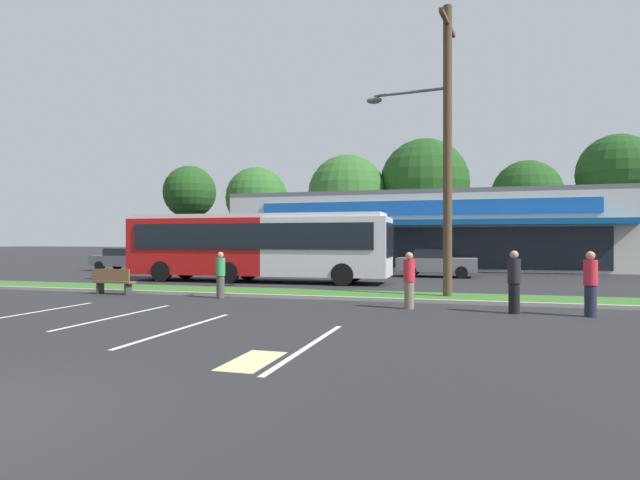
# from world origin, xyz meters

# --- Properties ---
(grass_median) EXTENTS (56.00, 2.20, 0.12)m
(grass_median) POSITION_xyz_m (0.00, 14.00, 0.06)
(grass_median) COLOR #386B28
(grass_median) RESTS_ON ground_plane
(curb_lip) EXTENTS (56.00, 0.24, 0.12)m
(curb_lip) POSITION_xyz_m (0.00, 12.78, 0.06)
(curb_lip) COLOR #99968C
(curb_lip) RESTS_ON ground_plane
(parking_stripe_0) EXTENTS (0.12, 4.80, 0.01)m
(parking_stripe_0) POSITION_xyz_m (-6.00, 7.35, 0.00)
(parking_stripe_0) COLOR silver
(parking_stripe_0) RESTS_ON ground_plane
(parking_stripe_1) EXTENTS (0.12, 4.80, 0.01)m
(parking_stripe_1) POSITION_xyz_m (-3.23, 7.43, 0.00)
(parking_stripe_1) COLOR silver
(parking_stripe_1) RESTS_ON ground_plane
(parking_stripe_2) EXTENTS (0.12, 4.80, 0.01)m
(parking_stripe_2) POSITION_xyz_m (-0.61, 6.14, 0.00)
(parking_stripe_2) COLOR silver
(parking_stripe_2) RESTS_ON ground_plane
(parking_stripe_3) EXTENTS (0.12, 4.80, 0.01)m
(parking_stripe_3) POSITION_xyz_m (2.78, 5.15, 0.00)
(parking_stripe_3) COLOR silver
(parking_stripe_3) RESTS_ON ground_plane
(lot_arrow) EXTENTS (0.70, 1.60, 0.01)m
(lot_arrow) POSITION_xyz_m (2.24, 3.69, 0.00)
(lot_arrow) COLOR beige
(lot_arrow) RESTS_ON ground_plane
(storefront_building) EXTENTS (26.79, 15.35, 5.30)m
(storefront_building) POSITION_xyz_m (2.46, 37.00, 2.65)
(storefront_building) COLOR beige
(storefront_building) RESTS_ON ground_plane
(tree_far_left) EXTENTS (5.60, 5.60, 9.90)m
(tree_far_left) POSITION_xyz_m (-23.29, 45.96, 7.07)
(tree_far_left) COLOR #473323
(tree_far_left) RESTS_ON ground_plane
(tree_left) EXTENTS (5.85, 5.85, 8.89)m
(tree_left) POSITION_xyz_m (-13.96, 42.11, 5.95)
(tree_left) COLOR #473323
(tree_left) RESTS_ON ground_plane
(tree_mid_left) EXTENTS (7.21, 7.21, 9.84)m
(tree_mid_left) POSITION_xyz_m (-5.36, 43.09, 6.22)
(tree_mid_left) COLOR #473323
(tree_mid_left) RESTS_ON ground_plane
(tree_mid) EXTENTS (8.08, 8.08, 11.25)m
(tree_mid) POSITION_xyz_m (1.52, 44.75, 7.21)
(tree_mid) COLOR #473323
(tree_mid) RESTS_ON ground_plane
(tree_mid_right) EXTENTS (6.03, 6.03, 8.88)m
(tree_mid_right) POSITION_xyz_m (10.28, 44.43, 5.85)
(tree_mid_right) COLOR #473323
(tree_mid_right) RESTS_ON ground_plane
(tree_right) EXTENTS (6.69, 6.69, 10.99)m
(tree_right) POSITION_xyz_m (17.60, 45.79, 7.63)
(tree_right) COLOR #473323
(tree_right) RESTS_ON ground_plane
(utility_pole) EXTENTS (3.08, 2.40, 9.98)m
(utility_pole) POSITION_xyz_m (4.83, 13.99, 5.34)
(utility_pole) COLOR #4C3826
(utility_pole) RESTS_ON ground_plane
(city_bus) EXTENTS (12.82, 2.93, 3.25)m
(city_bus) POSITION_xyz_m (-4.16, 19.09, 1.77)
(city_bus) COLOR #B71414
(city_bus) RESTS_ON ground_plane
(bus_stop_bench) EXTENTS (1.60, 0.45, 0.95)m
(bus_stop_bench) POSITION_xyz_m (-7.06, 12.22, 0.50)
(bus_stop_bench) COLOR brown
(bus_stop_bench) RESTS_ON ground_plane
(car_0) EXTENTS (4.24, 1.94, 1.48)m
(car_0) POSITION_xyz_m (3.87, 24.89, 0.77)
(car_0) COLOR slate
(car_0) RESTS_ON ground_plane
(car_1) EXTENTS (4.48, 1.97, 1.47)m
(car_1) POSITION_xyz_m (-15.88, 25.06, 0.76)
(car_1) COLOR #515459
(car_1) RESTS_ON ground_plane
(car_2) EXTENTS (4.54, 1.91, 1.46)m
(car_2) POSITION_xyz_m (-4.39, 25.40, 0.76)
(car_2) COLOR #515459
(car_2) RESTS_ON ground_plane
(pedestrian_near_bench) EXTENTS (0.35, 0.35, 1.73)m
(pedestrian_near_bench) POSITION_xyz_m (6.89, 10.96, 0.87)
(pedestrian_near_bench) COLOR black
(pedestrian_near_bench) RESTS_ON ground_plane
(pedestrian_by_pole) EXTENTS (0.34, 0.34, 1.67)m
(pedestrian_by_pole) POSITION_xyz_m (4.00, 11.14, 0.84)
(pedestrian_by_pole) COLOR #726651
(pedestrian_by_pole) RESTS_ON ground_plane
(pedestrian_mid) EXTENTS (0.35, 0.35, 1.73)m
(pedestrian_mid) POSITION_xyz_m (8.78, 10.84, 0.87)
(pedestrian_mid) COLOR #1E2338
(pedestrian_mid) RESTS_ON ground_plane
(pedestrian_far) EXTENTS (0.32, 0.32, 1.61)m
(pedestrian_far) POSITION_xyz_m (-2.63, 12.19, 0.81)
(pedestrian_far) COLOR #47423D
(pedestrian_far) RESTS_ON ground_plane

